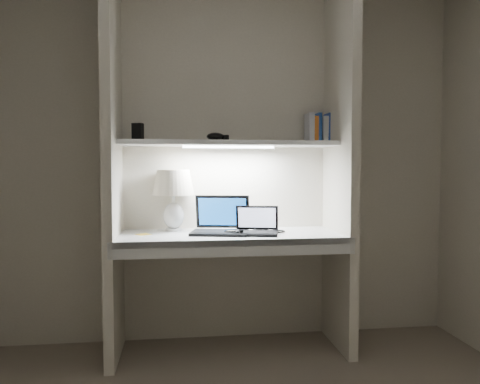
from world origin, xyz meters
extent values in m
cube|color=beige|center=(0.00, 1.50, 1.25)|extent=(3.20, 0.01, 2.50)
cube|color=beige|center=(-0.73, 1.23, 1.25)|extent=(0.06, 0.55, 2.50)
cube|color=beige|center=(0.73, 1.23, 1.25)|extent=(0.06, 0.55, 2.50)
cube|color=white|center=(0.00, 1.23, 0.75)|extent=(1.40, 0.55, 0.04)
cube|color=silver|center=(0.00, 0.96, 0.72)|extent=(1.46, 0.03, 0.10)
cube|color=silver|center=(0.00, 1.32, 1.35)|extent=(1.40, 0.36, 0.03)
cube|color=white|center=(0.00, 1.32, 1.33)|extent=(0.60, 0.04, 0.02)
cylinder|color=white|center=(-0.36, 1.39, 0.78)|extent=(0.10, 0.10, 0.02)
ellipsoid|color=white|center=(-0.36, 1.39, 0.87)|extent=(0.14, 0.14, 0.17)
cylinder|color=white|center=(-0.36, 1.39, 0.97)|extent=(0.02, 0.02, 0.07)
sphere|color=#FFD899|center=(-0.36, 1.39, 1.05)|extent=(0.04, 0.04, 0.04)
cube|color=black|center=(-0.07, 1.20, 0.78)|extent=(0.40, 0.32, 0.02)
cube|color=black|center=(-0.07, 1.20, 0.79)|extent=(0.33, 0.23, 0.00)
cube|color=black|center=(-0.04, 1.35, 0.90)|extent=(0.36, 0.14, 0.22)
cube|color=blue|center=(-0.04, 1.34, 0.90)|extent=(0.32, 0.11, 0.18)
cube|color=black|center=(0.15, 1.14, 0.78)|extent=(0.31, 0.25, 0.02)
cube|color=black|center=(0.15, 1.14, 0.79)|extent=(0.26, 0.18, 0.00)
cube|color=black|center=(0.18, 1.25, 0.87)|extent=(0.28, 0.12, 0.16)
cube|color=silver|center=(0.18, 1.25, 0.87)|extent=(0.24, 0.10, 0.13)
cube|color=silver|center=(0.21, 1.31, 0.84)|extent=(0.12, 0.09, 0.15)
ellipsoid|color=black|center=(0.00, 1.15, 0.79)|extent=(0.12, 0.09, 0.04)
torus|color=black|center=(0.31, 1.24, 0.78)|extent=(0.12, 0.12, 0.01)
cube|color=yellow|center=(-0.55, 1.24, 0.77)|extent=(0.11, 0.11, 0.00)
cube|color=white|center=(0.73, 1.41, 1.45)|extent=(0.03, 0.13, 0.18)
cube|color=#2848A2|center=(0.70, 1.41, 1.47)|extent=(0.04, 0.13, 0.20)
cube|color=silver|center=(0.67, 1.41, 1.45)|extent=(0.04, 0.13, 0.18)
cube|color=#21488F|center=(0.63, 1.41, 1.47)|extent=(0.02, 0.13, 0.20)
cube|color=#C35F1B|center=(0.60, 1.41, 1.45)|extent=(0.03, 0.13, 0.18)
cube|color=silver|center=(0.57, 1.41, 1.47)|extent=(0.04, 0.13, 0.20)
cube|color=black|center=(-0.59, 1.36, 1.42)|extent=(0.08, 0.06, 0.11)
ellipsoid|color=black|center=(-0.09, 1.31, 1.39)|extent=(0.15, 0.13, 0.05)
camera|label=1|loc=(-0.33, -1.74, 1.19)|focal=35.00mm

